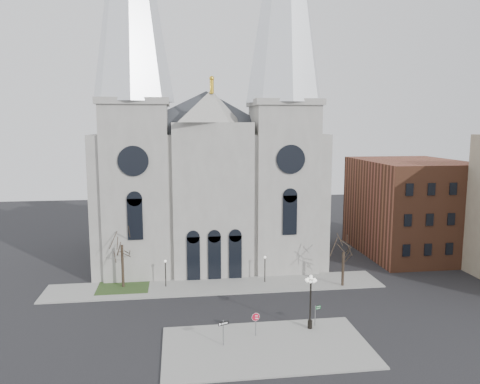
{
  "coord_description": "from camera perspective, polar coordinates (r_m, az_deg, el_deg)",
  "views": [
    {
      "loc": [
        -4.5,
        -42.68,
        19.32
      ],
      "look_at": [
        2.45,
        8.0,
        11.85
      ],
      "focal_mm": 35.0,
      "sensor_mm": 36.0,
      "label": 1
    }
  ],
  "objects": [
    {
      "name": "ped_lamp_left",
      "position": [
        56.8,
        -9.08,
        -9.21
      ],
      "size": [
        0.32,
        0.32,
        3.26
      ],
      "color": "black",
      "rests_on": "sidewalk_far"
    },
    {
      "name": "sidewalk_near",
      "position": [
        42.97,
        3.25,
        -18.32
      ],
      "size": [
        18.0,
        10.0,
        0.14
      ],
      "primitive_type": "cube",
      "color": "gray",
      "rests_on": "ground"
    },
    {
      "name": "ground",
      "position": [
        47.06,
        -1.7,
        -15.93
      ],
      "size": [
        160.0,
        160.0,
        0.0
      ],
      "primitive_type": "plane",
      "color": "black",
      "rests_on": "ground"
    },
    {
      "name": "stop_sign",
      "position": [
        44.07,
        1.93,
        -15.22
      ],
      "size": [
        0.78,
        0.18,
        2.2
      ],
      "rotation": [
        0.0,
        0.0,
        -0.19
      ],
      "color": "slate",
      "rests_on": "sidewalk_near"
    },
    {
      "name": "one_way_sign",
      "position": [
        42.4,
        -2.05,
        -16.29
      ],
      "size": [
        0.95,
        0.39,
        2.28
      ],
      "rotation": [
        0.0,
        0.0,
        0.36
      ],
      "color": "slate",
      "rests_on": "sidewalk_near"
    },
    {
      "name": "grass_patch",
      "position": [
        58.32,
        -14.03,
        -11.2
      ],
      "size": [
        6.0,
        5.0,
        0.18
      ],
      "primitive_type": "cube",
      "color": "#28431C",
      "rests_on": "ground"
    },
    {
      "name": "street_name_sign",
      "position": [
        46.72,
        9.23,
        -14.43
      ],
      "size": [
        0.62,
        0.26,
        2.02
      ],
      "rotation": [
        0.0,
        0.0,
        0.34
      ],
      "color": "slate",
      "rests_on": "sidewalk_near"
    },
    {
      "name": "bg_building_brick",
      "position": [
        74.33,
        19.99,
        -1.74
      ],
      "size": [
        14.0,
        18.0,
        14.0
      ],
      "primitive_type": "cube",
      "color": "brown",
      "rests_on": "ground"
    },
    {
      "name": "sidewalk_far",
      "position": [
        57.2,
        -2.9,
        -11.37
      ],
      "size": [
        40.0,
        6.0,
        0.14
      ],
      "primitive_type": "cube",
      "color": "gray",
      "rests_on": "ground"
    },
    {
      "name": "ped_lamp_right",
      "position": [
        57.74,
        3.06,
        -8.82
      ],
      "size": [
        0.32,
        0.32,
        3.26
      ],
      "color": "black",
      "rests_on": "sidewalk_far"
    },
    {
      "name": "tree_right",
      "position": [
        57.19,
        12.51,
        -6.95
      ],
      "size": [
        3.2,
        3.2,
        6.0
      ],
      "color": "black",
      "rests_on": "ground"
    },
    {
      "name": "tree_left",
      "position": [
        56.75,
        -14.22,
        -5.96
      ],
      "size": [
        3.2,
        3.2,
        7.5
      ],
      "color": "black",
      "rests_on": "ground"
    },
    {
      "name": "cathedral",
      "position": [
        65.7,
        -3.91,
        7.55
      ],
      "size": [
        33.0,
        26.66,
        54.0
      ],
      "color": "gray",
      "rests_on": "ground"
    },
    {
      "name": "globe_lamp",
      "position": [
        45.32,
        8.6,
        -12.3
      ],
      "size": [
        1.47,
        1.47,
        5.25
      ],
      "rotation": [
        0.0,
        0.0,
        -0.39
      ],
      "color": "black",
      "rests_on": "sidewalk_near"
    }
  ]
}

